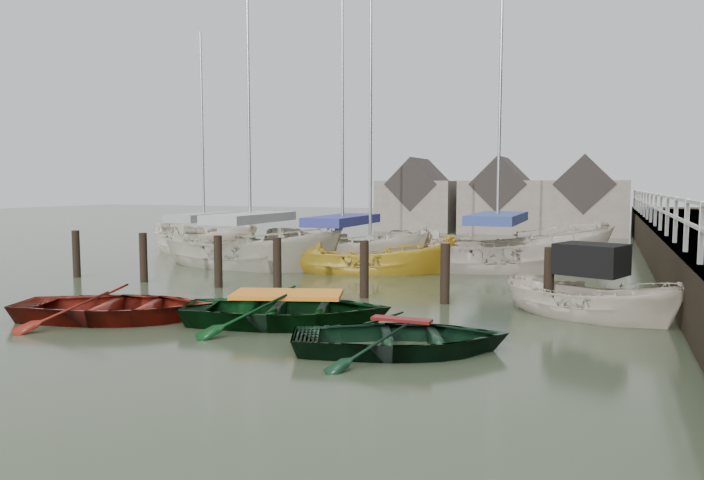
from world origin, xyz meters
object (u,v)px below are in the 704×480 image
at_px(sailboat_b, 343,265).
at_px(sailboat_e, 205,252).
at_px(sailboat_a, 251,264).
at_px(rowboat_green, 288,324).
at_px(sailboat_d, 497,267).
at_px(rowboat_red, 116,320).
at_px(sailboat_c, 370,271).
at_px(motorboat, 589,312).
at_px(rowboat_dkgreen, 401,352).

relative_size(sailboat_b, sailboat_e, 1.19).
bearing_deg(sailboat_a, rowboat_green, -137.40).
bearing_deg(sailboat_b, sailboat_e, 93.06).
height_order(sailboat_d, sailboat_e, sailboat_d).
bearing_deg(sailboat_a, rowboat_red, -160.24).
relative_size(rowboat_red, sailboat_c, 0.40).
bearing_deg(sailboat_e, sailboat_c, -84.30).
bearing_deg(rowboat_red, sailboat_c, -34.73).
bearing_deg(motorboat, rowboat_green, 139.47).
bearing_deg(rowboat_red, sailboat_b, -25.82).
distance_m(rowboat_dkgreen, sailboat_b, 10.96).
xyz_separation_m(rowboat_dkgreen, sailboat_a, (-8.07, 8.60, 0.06)).
distance_m(rowboat_green, sailboat_a, 9.19).
relative_size(rowboat_dkgreen, sailboat_a, 0.29).
height_order(rowboat_green, sailboat_a, sailboat_a).
bearing_deg(sailboat_a, rowboat_dkgreen, -129.88).
relative_size(rowboat_dkgreen, motorboat, 0.90).
relative_size(sailboat_b, sailboat_c, 1.20).
relative_size(rowboat_green, motorboat, 1.03).
bearing_deg(motorboat, sailboat_c, 75.65).
height_order(sailboat_c, sailboat_d, sailboat_d).
bearing_deg(sailboat_d, rowboat_dkgreen, 164.54).
distance_m(rowboat_dkgreen, motorboat, 4.95).
bearing_deg(sailboat_c, sailboat_e, 58.88).
bearing_deg(motorboat, sailboat_e, 85.01).
xyz_separation_m(motorboat, sailboat_d, (-2.99, 6.82, -0.06)).
relative_size(motorboat, sailboat_d, 0.30).
height_order(rowboat_dkgreen, motorboat, motorboat).
xyz_separation_m(rowboat_dkgreen, sailboat_c, (-3.84, 8.84, 0.02)).
xyz_separation_m(motorboat, sailboat_c, (-6.64, 4.76, -0.10)).
xyz_separation_m(rowboat_red, rowboat_dkgreen, (6.15, -0.18, 0.00)).
bearing_deg(sailboat_d, sailboat_e, 71.43).
distance_m(motorboat, sailboat_c, 8.17).
bearing_deg(sailboat_e, sailboat_d, -69.20).
bearing_deg(sailboat_c, rowboat_green, 174.41).
xyz_separation_m(rowboat_dkgreen, sailboat_b, (-5.15, 9.68, 0.06)).
height_order(motorboat, sailboat_c, sailboat_c).
xyz_separation_m(sailboat_b, sailboat_c, (1.31, -0.84, -0.05)).
relative_size(sailboat_b, sailboat_d, 0.89).
xyz_separation_m(rowboat_green, rowboat_dkgreen, (2.71, -1.13, 0.00)).
height_order(rowboat_red, motorboat, motorboat).
bearing_deg(sailboat_d, motorboat, -172.79).
xyz_separation_m(sailboat_a, sailboat_e, (-3.80, 2.72, -0.00)).
distance_m(sailboat_a, sailboat_b, 3.12).
distance_m(sailboat_a, sailboat_c, 4.24).
bearing_deg(sailboat_b, motorboat, -108.42).
bearing_deg(rowboat_dkgreen, sailboat_b, 4.83).
relative_size(rowboat_red, rowboat_green, 0.98).
xyz_separation_m(sailboat_c, sailboat_d, (3.64, 2.06, 0.05)).
bearing_deg(sailboat_d, sailboat_c, 102.98).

